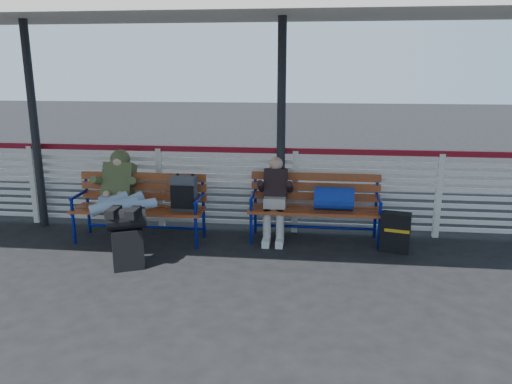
# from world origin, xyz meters

# --- Properties ---
(ground) EXTENTS (60.00, 60.00, 0.00)m
(ground) POSITION_xyz_m (0.00, 0.00, 0.00)
(ground) COLOR black
(ground) RESTS_ON ground
(fence) EXTENTS (12.08, 0.08, 1.24)m
(fence) POSITION_xyz_m (0.00, 1.90, 0.66)
(fence) COLOR silver
(fence) RESTS_ON ground
(canopy) EXTENTS (12.60, 3.60, 3.16)m
(canopy) POSITION_xyz_m (-0.00, 0.87, 3.04)
(canopy) COLOR silver
(canopy) RESTS_ON ground
(luggage_stack) EXTENTS (0.51, 0.41, 0.74)m
(luggage_stack) POSITION_xyz_m (0.09, 0.29, 0.40)
(luggage_stack) COLOR black
(luggage_stack) RESTS_ON ground
(bench_left) EXTENTS (1.80, 0.56, 0.93)m
(bench_left) POSITION_xyz_m (0.09, 1.32, 0.60)
(bench_left) COLOR #A2481F
(bench_left) RESTS_ON ground
(bench_right) EXTENTS (1.80, 0.56, 0.92)m
(bench_right) POSITION_xyz_m (2.40, 1.57, 0.58)
(bench_right) COLOR #A2481F
(bench_right) RESTS_ON ground
(traveler_man) EXTENTS (0.94, 1.64, 0.77)m
(traveler_man) POSITION_xyz_m (-0.26, 0.97, 0.67)
(traveler_man) COLOR #9BB1D1
(traveler_man) RESTS_ON ground
(companion_person) EXTENTS (0.32, 0.66, 1.15)m
(companion_person) POSITION_xyz_m (1.74, 1.55, 0.60)
(companion_person) COLOR #AFA89E
(companion_person) RESTS_ON ground
(suitcase_side) EXTENTS (0.41, 0.30, 0.52)m
(suitcase_side) POSITION_xyz_m (3.34, 1.25, 0.26)
(suitcase_side) COLOR black
(suitcase_side) RESTS_ON ground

